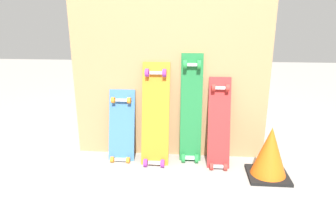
# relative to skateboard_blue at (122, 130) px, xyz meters

# --- Properties ---
(ground_plane) EXTENTS (12.00, 12.00, 0.00)m
(ground_plane) POSITION_rel_skateboard_blue_xyz_m (0.39, 0.05, -0.26)
(ground_plane) COLOR #9E9991
(plywood_wall_panel) EXTENTS (1.63, 0.04, 1.80)m
(plywood_wall_panel) POSITION_rel_skateboard_blue_xyz_m (0.39, 0.12, 0.64)
(plywood_wall_panel) COLOR tan
(plywood_wall_panel) RESTS_ON ground
(skateboard_blue) EXTENTS (0.22, 0.22, 0.66)m
(skateboard_blue) POSITION_rel_skateboard_blue_xyz_m (0.00, 0.00, 0.00)
(skateboard_blue) COLOR #386BAD
(skateboard_blue) RESTS_ON ground
(skateboard_orange) EXTENTS (0.23, 0.28, 0.89)m
(skateboard_orange) POSITION_rel_skateboard_blue_xyz_m (0.29, -0.03, 0.12)
(skateboard_orange) COLOR orange
(skateboard_orange) RESTS_ON ground
(skateboard_green) EXTENTS (0.18, 0.18, 0.95)m
(skateboard_green) POSITION_rel_skateboard_blue_xyz_m (0.58, 0.03, 0.16)
(skateboard_green) COLOR #1E7238
(skateboard_green) RESTS_ON ground
(skateboard_red) EXTENTS (0.18, 0.29, 0.78)m
(skateboard_red) POSITION_rel_skateboard_blue_xyz_m (0.81, -0.03, 0.06)
(skateboard_red) COLOR #B22626
(skateboard_red) RESTS_ON ground
(traffic_cone) EXTENTS (0.30, 0.30, 0.40)m
(traffic_cone) POSITION_rel_skateboard_blue_xyz_m (1.18, -0.23, -0.06)
(traffic_cone) COLOR black
(traffic_cone) RESTS_ON ground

